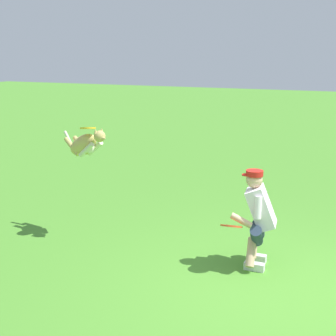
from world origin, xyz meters
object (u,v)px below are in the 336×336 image
at_px(person, 258,216).
at_px(frisbee_held, 231,226).
at_px(dog, 85,144).
at_px(frisbee_flying, 88,128).

distance_m(person, frisbee_held, 0.40).
relative_size(person, dog, 1.33).
height_order(person, frisbee_flying, frisbee_flying).
height_order(person, frisbee_held, person).
bearing_deg(dog, person, 16.83).
distance_m(dog, frisbee_held, 2.57).
height_order(frisbee_flying, frisbee_held, frisbee_flying).
bearing_deg(frisbee_flying, frisbee_held, 171.87).
height_order(dog, frisbee_flying, frisbee_flying).
height_order(dog, frisbee_held, dog).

